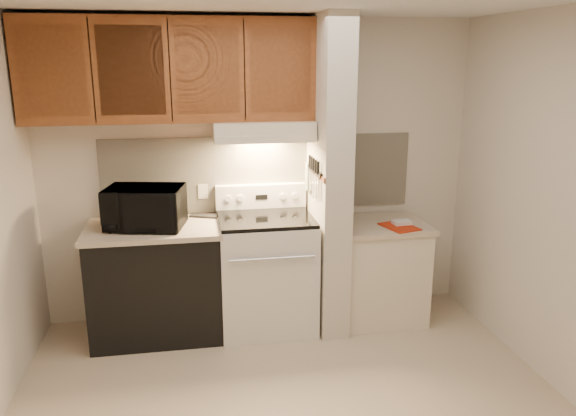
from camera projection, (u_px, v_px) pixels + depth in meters
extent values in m
plane|color=#C6B297|center=(291.00, 406.00, 3.62)|extent=(3.60, 3.60, 0.00)
cube|color=beige|center=(260.00, 171.00, 4.73)|extent=(3.60, 2.50, 0.02)
cube|color=beige|center=(567.00, 207.00, 3.60)|extent=(0.02, 3.00, 2.50)
cube|color=beige|center=(260.00, 173.00, 4.72)|extent=(2.60, 0.02, 0.63)
cube|color=silver|center=(266.00, 274.00, 4.60)|extent=(0.76, 0.65, 0.92)
cube|color=black|center=(272.00, 284.00, 4.29)|extent=(0.50, 0.01, 0.30)
cylinder|color=silver|center=(272.00, 259.00, 4.20)|extent=(0.65, 0.02, 0.02)
cube|color=black|center=(266.00, 218.00, 4.48)|extent=(0.74, 0.64, 0.03)
cube|color=silver|center=(261.00, 196.00, 4.72)|extent=(0.76, 0.08, 0.20)
cube|color=black|center=(262.00, 197.00, 4.68)|extent=(0.10, 0.01, 0.04)
cylinder|color=silver|center=(228.00, 199.00, 4.63)|extent=(0.05, 0.02, 0.05)
cylinder|color=silver|center=(240.00, 198.00, 4.65)|extent=(0.05, 0.02, 0.05)
cylinder|color=silver|center=(283.00, 196.00, 4.71)|extent=(0.05, 0.02, 0.05)
cylinder|color=silver|center=(295.00, 196.00, 4.73)|extent=(0.05, 0.02, 0.05)
cube|color=black|center=(157.00, 283.00, 4.47)|extent=(1.00, 0.63, 0.87)
cube|color=#C4B197|center=(153.00, 229.00, 4.35)|extent=(1.04, 0.67, 0.04)
cube|color=black|center=(204.00, 216.00, 4.60)|extent=(0.25, 0.16, 0.02)
cylinder|color=#226359|center=(160.00, 215.00, 4.51)|extent=(0.10, 0.10, 0.09)
cube|color=beige|center=(203.00, 192.00, 4.66)|extent=(0.08, 0.01, 0.12)
imported|color=black|center=(145.00, 208.00, 4.28)|extent=(0.64, 0.49, 0.32)
cube|color=beige|center=(328.00, 178.00, 4.48)|extent=(0.22, 0.70, 2.50)
cube|color=brown|center=(314.00, 172.00, 4.45)|extent=(0.01, 0.70, 0.04)
cube|color=black|center=(315.00, 171.00, 4.39)|extent=(0.02, 0.42, 0.04)
cube|color=silver|center=(318.00, 187.00, 4.28)|extent=(0.01, 0.03, 0.16)
cylinder|color=black|center=(318.00, 168.00, 4.24)|extent=(0.02, 0.02, 0.10)
cube|color=silver|center=(316.00, 187.00, 4.34)|extent=(0.01, 0.04, 0.18)
cylinder|color=black|center=(316.00, 166.00, 4.30)|extent=(0.02, 0.02, 0.10)
cube|color=silver|center=(313.00, 186.00, 4.42)|extent=(0.01, 0.04, 0.20)
cylinder|color=black|center=(314.00, 164.00, 4.38)|extent=(0.02, 0.02, 0.10)
cube|color=silver|center=(311.00, 181.00, 4.51)|extent=(0.01, 0.04, 0.16)
cylinder|color=black|center=(312.00, 163.00, 4.45)|extent=(0.02, 0.02, 0.10)
cube|color=silver|center=(309.00, 180.00, 4.58)|extent=(0.01, 0.04, 0.18)
cylinder|color=black|center=(310.00, 161.00, 4.52)|extent=(0.02, 0.02, 0.10)
cube|color=gray|center=(308.00, 177.00, 4.63)|extent=(0.03, 0.10, 0.23)
cube|color=beige|center=(379.00, 273.00, 4.78)|extent=(0.70, 0.60, 0.81)
cube|color=#C4B197|center=(381.00, 225.00, 4.67)|extent=(0.74, 0.64, 0.04)
cube|color=#B7280D|center=(399.00, 227.00, 4.53)|extent=(0.30, 0.35, 0.01)
cube|color=white|center=(402.00, 223.00, 4.58)|extent=(0.16, 0.11, 0.04)
cube|color=beige|center=(263.00, 130.00, 4.42)|extent=(0.78, 0.44, 0.15)
cube|color=beige|center=(266.00, 139.00, 4.23)|extent=(0.78, 0.04, 0.06)
cube|color=brown|center=(170.00, 70.00, 4.23)|extent=(2.18, 0.33, 0.77)
cube|color=brown|center=(51.00, 71.00, 3.94)|extent=(0.46, 0.01, 0.63)
cube|color=black|center=(92.00, 71.00, 3.99)|extent=(0.01, 0.01, 0.73)
cube|color=brown|center=(131.00, 71.00, 4.03)|extent=(0.46, 0.01, 0.63)
cube|color=black|center=(170.00, 71.00, 4.08)|extent=(0.01, 0.01, 0.73)
cube|color=brown|center=(208.00, 70.00, 4.12)|extent=(0.46, 0.01, 0.63)
cube|color=black|center=(245.00, 70.00, 4.17)|extent=(0.01, 0.01, 0.73)
cube|color=brown|center=(281.00, 70.00, 4.21)|extent=(0.46, 0.01, 0.63)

